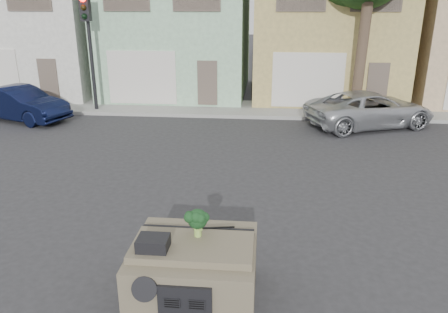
# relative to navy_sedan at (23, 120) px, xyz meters

# --- Properties ---
(ground_plane) EXTENTS (120.00, 120.00, 0.00)m
(ground_plane) POSITION_rel_navy_sedan_xyz_m (9.10, -7.89, 0.00)
(ground_plane) COLOR #303033
(ground_plane) RESTS_ON ground
(sidewalk) EXTENTS (40.00, 3.00, 0.15)m
(sidewalk) POSITION_rel_navy_sedan_xyz_m (9.10, 2.61, 0.07)
(sidewalk) COLOR gray
(sidewalk) RESTS_ON ground
(townhouse_white) EXTENTS (7.20, 8.20, 7.55)m
(townhouse_white) POSITION_rel_navy_sedan_xyz_m (-1.90, 6.61, 3.77)
(townhouse_white) COLOR silver
(townhouse_white) RESTS_ON ground
(townhouse_mint) EXTENTS (7.20, 8.20, 7.55)m
(townhouse_mint) POSITION_rel_navy_sedan_xyz_m (5.60, 6.61, 3.77)
(townhouse_mint) COLOR #9AC6A1
(townhouse_mint) RESTS_ON ground
(townhouse_tan) EXTENTS (7.20, 8.20, 7.55)m
(townhouse_tan) POSITION_rel_navy_sedan_xyz_m (13.10, 6.61, 3.77)
(townhouse_tan) COLOR tan
(townhouse_tan) RESTS_ON ground
(navy_sedan) EXTENTS (4.58, 2.86, 1.42)m
(navy_sedan) POSITION_rel_navy_sedan_xyz_m (0.00, 0.00, 0.00)
(navy_sedan) COLOR black
(navy_sedan) RESTS_ON ground
(silver_pickup) EXTENTS (5.58, 4.03, 1.41)m
(silver_pickup) POSITION_rel_navy_sedan_xyz_m (14.34, 0.38, 0.00)
(silver_pickup) COLOR #B3B6BB
(silver_pickup) RESTS_ON ground
(traffic_signal) EXTENTS (0.40, 0.40, 5.10)m
(traffic_signal) POSITION_rel_navy_sedan_xyz_m (2.60, 1.61, 2.55)
(traffic_signal) COLOR black
(traffic_signal) RESTS_ON ground
(tree_near) EXTENTS (4.40, 4.00, 8.50)m
(tree_near) POSITION_rel_navy_sedan_xyz_m (14.10, 1.91, 4.25)
(tree_near) COLOR #1E4019
(tree_near) RESTS_ON ground
(car_dashboard) EXTENTS (2.00, 1.80, 1.12)m
(car_dashboard) POSITION_rel_navy_sedan_xyz_m (9.10, -10.89, 0.56)
(car_dashboard) COLOR #675D48
(car_dashboard) RESTS_ON ground
(instrument_hump) EXTENTS (0.48, 0.38, 0.20)m
(instrument_hump) POSITION_rel_navy_sedan_xyz_m (8.52, -11.24, 1.22)
(instrument_hump) COLOR black
(instrument_hump) RESTS_ON car_dashboard
(wiper_arm) EXTENTS (0.69, 0.15, 0.02)m
(wiper_arm) POSITION_rel_navy_sedan_xyz_m (9.38, -10.51, 1.13)
(wiper_arm) COLOR black
(wiper_arm) RESTS_ON car_dashboard
(broccoli) EXTENTS (0.53, 0.53, 0.48)m
(broccoli) POSITION_rel_navy_sedan_xyz_m (9.15, -10.79, 1.36)
(broccoli) COLOR black
(broccoli) RESTS_ON car_dashboard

